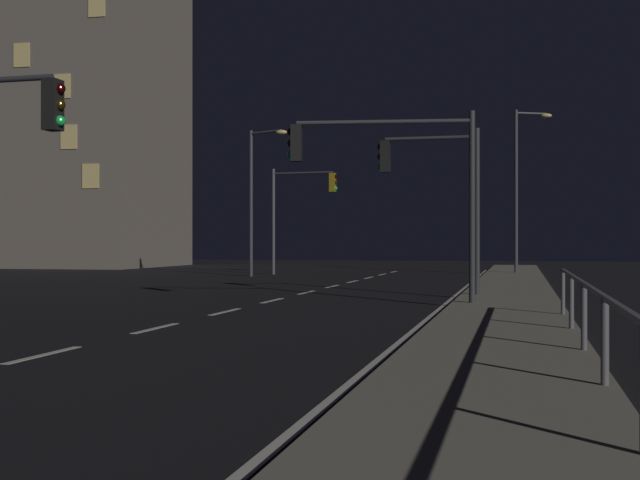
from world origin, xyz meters
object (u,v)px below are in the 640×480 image
traffic_light_mid_right (386,166)px  traffic_light_near_right (432,179)px  traffic_light_far_center (300,200)px  street_lamp_across_street (257,188)px  building_distant (65,94)px  street_lamp_median (521,176)px

traffic_light_mid_right → traffic_light_near_right: bearing=77.8°
traffic_light_far_center → street_lamp_across_street: size_ratio=0.77×
street_lamp_across_street → building_distant: (-18.13, 13.49, 7.55)m
traffic_light_mid_right → street_lamp_median: street_lamp_median is taller
traffic_light_mid_right → traffic_light_far_center: size_ratio=0.90×
building_distant → traffic_light_near_right: bearing=-44.5°
traffic_light_near_right → traffic_light_mid_right: 3.82m
traffic_light_far_center → building_distant: (-19.62, 10.83, 8.05)m
street_lamp_across_street → traffic_light_mid_right: bearing=-62.9°
traffic_light_mid_right → building_distant: building_distant is taller
street_lamp_median → traffic_light_near_right: bearing=-97.9°
traffic_light_near_right → street_lamp_across_street: bearing=125.2°
traffic_light_mid_right → building_distant: 42.28m
street_lamp_across_street → traffic_light_far_center: bearing=60.6°
traffic_light_near_right → traffic_light_mid_right: size_ratio=1.00×
street_lamp_median → street_lamp_across_street: street_lamp_median is taller
traffic_light_near_right → traffic_light_far_center: traffic_light_far_center is taller
traffic_light_near_right → traffic_light_far_center: bearing=116.7°
building_distant → traffic_light_mid_right: bearing=-48.9°
traffic_light_mid_right → street_lamp_median: bearing=81.4°
street_lamp_across_street → street_lamp_median: bearing=20.9°
street_lamp_median → building_distant: building_distant is taller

